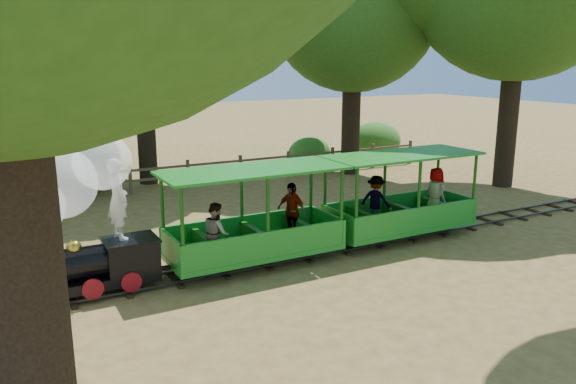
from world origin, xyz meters
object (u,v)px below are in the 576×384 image
locomotive (76,206)px  carriage_front (255,229)px  carriage_rear (401,205)px  fence (215,169)px

locomotive → carriage_front: locomotive is taller
carriage_rear → fence: (-1.88, 7.98, -0.28)m
locomotive → carriage_front: (3.57, -0.10, -0.93)m
locomotive → carriage_front: size_ratio=0.80×
locomotive → carriage_rear: locomotive is taller
locomotive → carriage_rear: (7.64, -0.06, -0.92)m
carriage_front → fence: bearing=74.7°
carriage_front → carriage_rear: 4.07m
fence → locomotive: bearing=-126.0°
locomotive → carriage_front: bearing=-1.7°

